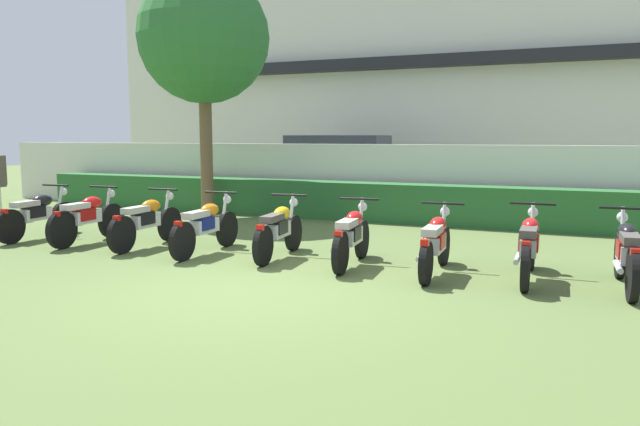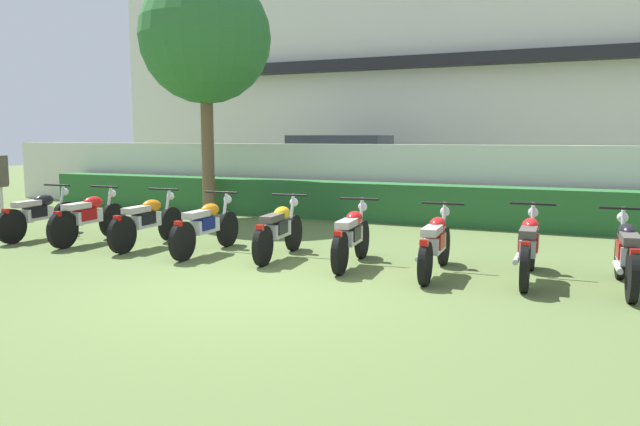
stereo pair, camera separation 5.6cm
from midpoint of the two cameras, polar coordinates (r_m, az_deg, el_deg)
ground at (r=7.54m, az=-6.91°, el=-7.23°), size 60.00×60.00×0.00m
building at (r=22.45m, az=14.25°, el=12.18°), size 25.35×6.50×7.82m
compound_wall at (r=14.06m, az=8.16°, el=2.91°), size 24.08×0.30×1.68m
hedge_row at (r=13.43m, az=7.33°, el=0.93°), size 19.27×0.70×0.84m
parked_car at (r=17.52m, az=2.09°, el=4.12°), size 4.59×2.27×1.89m
tree_near_inspector at (r=14.81m, az=-10.88°, el=15.68°), size 3.01×3.01×5.62m
motorcycle_in_row_0 at (r=12.34m, az=-24.93°, el=-0.10°), size 0.60×1.89×0.96m
motorcycle_in_row_1 at (r=11.47m, az=-20.98°, el=-0.37°), size 0.60×1.87×0.98m
motorcycle_in_row_2 at (r=10.72m, az=-16.00°, el=-0.71°), size 0.60×1.90×0.96m
motorcycle_in_row_3 at (r=9.95m, az=-10.76°, el=-1.17°), size 0.60×1.94×0.96m
motorcycle_in_row_4 at (r=9.43m, az=-4.03°, el=-1.54°), size 0.60×1.84×0.95m
motorcycle_in_row_5 at (r=8.83m, az=2.78°, el=-2.12°), size 0.60×1.79×0.95m
motorcycle_in_row_6 at (r=8.44m, az=10.51°, el=-2.73°), size 0.60×1.90×0.94m
motorcycle_in_row_7 at (r=8.40m, az=18.69°, el=-2.90°), size 0.60×1.96×0.97m
motorcycle_in_row_8 at (r=8.35m, az=26.47°, el=-3.34°), size 0.60×1.89×0.97m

